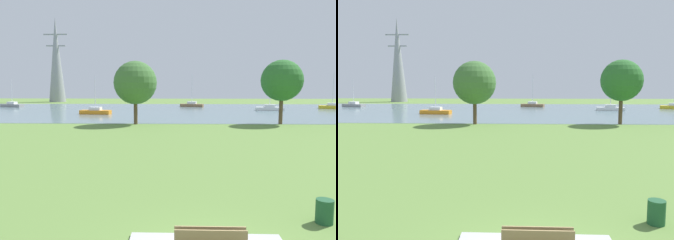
% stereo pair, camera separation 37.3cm
% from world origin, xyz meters
% --- Properties ---
extents(ground_plane, '(160.00, 160.00, 0.00)m').
position_xyz_m(ground_plane, '(0.00, 22.00, 0.00)').
color(ground_plane, olive).
extents(litter_bin, '(0.56, 0.56, 0.80)m').
position_xyz_m(litter_bin, '(4.01, 2.68, 0.40)').
color(litter_bin, '#1E512D').
rests_on(litter_bin, ground).
extents(water_surface, '(140.00, 40.00, 0.02)m').
position_xyz_m(water_surface, '(0.00, 50.00, 0.01)').
color(water_surface, slate).
rests_on(water_surface, ground).
extents(sailboat_yellow, '(5.03, 3.00, 6.95)m').
position_xyz_m(sailboat_yellow, '(28.87, 55.45, 0.46)').
color(sailboat_yellow, yellow).
rests_on(sailboat_yellow, water_surface).
extents(sailboat_white, '(4.90, 1.87, 6.10)m').
position_xyz_m(sailboat_white, '(15.62, 50.71, 0.45)').
color(sailboat_white, white).
rests_on(sailboat_white, water_surface).
extents(sailboat_orange, '(4.95, 2.10, 5.86)m').
position_xyz_m(sailboat_orange, '(-13.73, 42.64, 0.45)').
color(sailboat_orange, orange).
rests_on(sailboat_orange, water_surface).
extents(sailboat_gray, '(5.03, 2.70, 5.72)m').
position_xyz_m(sailboat_gray, '(-35.20, 58.52, 0.45)').
color(sailboat_gray, gray).
rests_on(sailboat_gray, water_surface).
extents(sailboat_brown, '(5.03, 2.75, 6.76)m').
position_xyz_m(sailboat_brown, '(2.14, 60.40, 0.46)').
color(sailboat_brown, brown).
rests_on(sailboat_brown, water_surface).
extents(tree_east_near, '(4.98, 4.98, 7.30)m').
position_xyz_m(tree_east_near, '(-5.72, 29.71, 4.79)').
color(tree_east_near, brown).
rests_on(tree_east_near, ground).
extents(tree_west_far, '(4.75, 4.75, 7.44)m').
position_xyz_m(tree_west_far, '(11.16, 30.26, 5.04)').
color(tree_west_far, brown).
rests_on(tree_west_far, ground).
extents(electricity_pylon, '(6.40, 4.40, 22.54)m').
position_xyz_m(electricity_pylon, '(-33.64, 80.06, 11.29)').
color(electricity_pylon, gray).
rests_on(electricity_pylon, ground).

